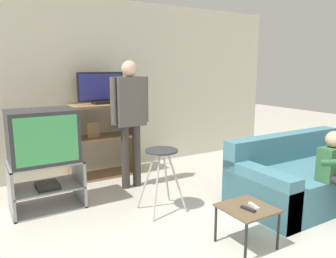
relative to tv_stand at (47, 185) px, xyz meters
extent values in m
cube|color=silver|center=(1.12, 1.04, 1.03)|extent=(6.40, 0.06, 2.60)
cube|color=#939399|center=(0.00, 0.01, -0.26)|extent=(0.78, 0.54, 0.02)
cube|color=#939399|center=(0.00, 0.01, -0.02)|extent=(0.75, 0.54, 0.02)
cube|color=#939399|center=(0.00, 0.01, 0.27)|extent=(0.78, 0.54, 0.02)
cube|color=#939399|center=(-0.38, 0.01, 0.00)|extent=(0.03, 0.54, 0.55)
cube|color=#939399|center=(0.38, 0.01, 0.00)|extent=(0.03, 0.54, 0.55)
cube|color=black|center=(0.00, -0.06, 0.01)|extent=(0.24, 0.28, 0.05)
cube|color=#2D2D33|center=(0.00, 0.00, 0.58)|extent=(0.72, 0.54, 0.59)
cube|color=#3FA559|center=(0.00, -0.27, 0.58)|extent=(0.64, 0.01, 0.51)
cube|color=#9E7A51|center=(0.52, 0.75, 0.27)|extent=(0.03, 0.43, 1.08)
cube|color=#9E7A51|center=(1.39, 0.75, 0.27)|extent=(0.03, 0.43, 1.08)
cube|color=#9E7A51|center=(0.95, 0.75, -0.26)|extent=(0.83, 0.43, 0.03)
cube|color=#9E7A51|center=(0.95, 0.75, 0.32)|extent=(0.83, 0.43, 0.03)
cube|color=#9E7A51|center=(0.95, 0.75, 0.79)|extent=(0.83, 0.43, 0.03)
cube|color=#9E7A4C|center=(0.80, 0.69, 0.45)|extent=(0.18, 0.04, 0.22)
cube|color=black|center=(0.96, 0.78, 0.83)|extent=(0.24, 0.20, 0.04)
cube|color=black|center=(0.96, 0.78, 1.06)|extent=(0.68, 0.04, 0.42)
cube|color=#333899|center=(0.96, 0.76, 1.06)|extent=(0.63, 0.01, 0.37)
cylinder|color=#B7B7BC|center=(0.96, -0.88, 0.07)|extent=(0.19, 0.17, 0.70)
cylinder|color=#B7B7BC|center=(1.22, -0.88, 0.07)|extent=(0.19, 0.17, 0.70)
cylinder|color=#B7B7BC|center=(0.96, -0.64, 0.07)|extent=(0.19, 0.17, 0.70)
cylinder|color=#B7B7BC|center=(1.22, -0.64, 0.07)|extent=(0.19, 0.17, 0.70)
cylinder|color=#333338|center=(1.09, -0.76, 0.43)|extent=(0.36, 0.36, 0.02)
cube|color=brown|center=(1.38, -1.80, 0.09)|extent=(0.44, 0.44, 0.02)
cylinder|color=black|center=(1.19, -2.00, -0.10)|extent=(0.02, 0.02, 0.35)
cylinder|color=black|center=(1.58, -2.00, -0.10)|extent=(0.02, 0.02, 0.35)
cylinder|color=black|center=(1.19, -1.60, -0.10)|extent=(0.02, 0.02, 0.35)
cylinder|color=black|center=(1.58, -1.60, -0.10)|extent=(0.02, 0.02, 0.35)
cube|color=#232328|center=(1.35, -1.85, 0.11)|extent=(0.06, 0.15, 0.02)
cube|color=silver|center=(1.44, -1.83, 0.11)|extent=(0.07, 0.15, 0.02)
cube|color=teal|center=(2.75, -1.43, -0.06)|extent=(1.88, 0.95, 0.43)
cube|color=teal|center=(2.75, -1.05, 0.33)|extent=(1.88, 0.20, 0.34)
cube|color=teal|center=(1.92, -1.43, 0.00)|extent=(0.22, 0.95, 0.55)
cylinder|color=#3D3833|center=(1.04, 0.11, 0.15)|extent=(0.11, 0.11, 0.85)
cylinder|color=#3D3833|center=(1.20, 0.11, 0.15)|extent=(0.11, 0.11, 0.85)
cube|color=#5B5651|center=(1.12, 0.11, 0.89)|extent=(0.38, 0.20, 0.64)
cylinder|color=#5B5651|center=(0.89, 0.11, 0.91)|extent=(0.08, 0.08, 0.60)
cylinder|color=#5B5651|center=(1.35, 0.11, 0.91)|extent=(0.08, 0.08, 0.60)
sphere|color=beige|center=(1.12, 0.11, 1.31)|extent=(0.20, 0.20, 0.20)
cube|color=#33663D|center=(2.53, -1.84, 0.33)|extent=(0.30, 0.17, 0.36)
cylinder|color=#33663D|center=(2.40, -1.97, 0.41)|extent=(0.06, 0.31, 0.14)
sphere|color=#DBAD89|center=(2.53, -1.84, 0.60)|extent=(0.17, 0.17, 0.17)
camera|label=1|loc=(-0.64, -3.79, 1.33)|focal=35.00mm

